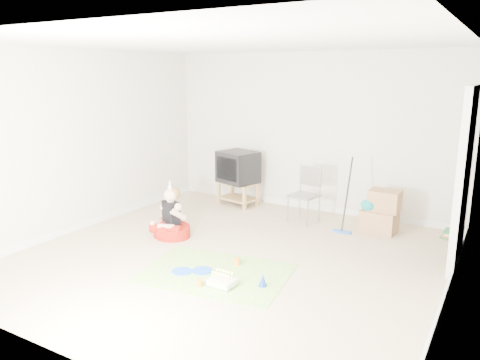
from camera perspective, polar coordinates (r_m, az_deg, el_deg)
The scene contains 16 objects.
ground at distance 5.98m, azimuth -1.12°, elevation -9.30°, with size 5.00×5.00×0.00m, color #C8B290.
doorway_recess at distance 6.06m, azimuth 25.74°, elevation -0.14°, with size 0.02×0.90×2.05m, color black.
tv_stand at distance 8.14m, azimuth -0.24°, elevation -1.38°, with size 0.72×0.52×0.41m.
crt_tv at distance 8.05m, azimuth -0.25°, elevation 1.60°, with size 0.63×0.52×0.54m, color black.
folding_chair at distance 7.24m, azimuth 7.80°, elevation -1.88°, with size 0.45×0.44×0.87m.
cardboard_boxes at distance 7.07m, azimuth 16.78°, elevation -3.76°, with size 0.53×0.41×0.62m.
floor_mop at distance 6.89m, azimuth 12.40°, elevation -4.23°, with size 0.27×0.36×1.07m.
book_pile at distance 7.21m, azimuth 24.54°, elevation -6.09°, with size 0.30×0.33×0.12m.
seated_woman at distance 6.69m, azimuth -8.36°, elevation -5.31°, with size 0.75×0.75×0.83m.
party_mat at distance 5.52m, azimuth -3.04°, elevation -11.24°, with size 1.66×1.20×0.01m, color #FF3593.
birthday_cake at distance 5.20m, azimuth -2.17°, elevation -12.39°, with size 0.28×0.23×0.14m.
blue_plate_near at distance 5.57m, azimuth -4.64°, elevation -10.94°, with size 0.24×0.24×0.01m, color blue.
blue_plate_far at distance 5.57m, azimuth -7.11°, elevation -10.98°, with size 0.23×0.23×0.01m, color blue.
orange_cup_near at distance 5.71m, azimuth -0.35°, elevation -9.89°, with size 0.07×0.07×0.08m, color orange.
orange_cup_far at distance 5.20m, azimuth -4.95°, elevation -12.38°, with size 0.07×0.07×0.07m, color orange.
blue_party_hat at distance 5.17m, azimuth 2.79°, elevation -12.11°, with size 0.09×0.09×0.14m, color #1940AF.
Camera 1 is at (2.88, -4.72, 2.26)m, focal length 35.00 mm.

